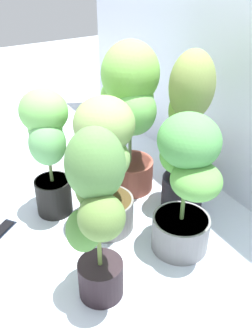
% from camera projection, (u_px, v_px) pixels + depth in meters
% --- Properties ---
extents(ground_plane, '(8.00, 8.00, 0.00)m').
position_uv_depth(ground_plane, '(91.00, 235.00, 1.93)').
color(ground_plane, silver).
rests_on(ground_plane, ground).
extents(mylar_back_wall, '(3.20, 0.01, 2.00)m').
position_uv_depth(mylar_back_wall, '(248.00, 11.00, 1.76)').
color(mylar_back_wall, silver).
rests_on(mylar_back_wall, ground).
extents(potted_plant_center, '(0.43, 0.37, 0.71)m').
position_uv_depth(potted_plant_center, '(104.00, 158.00, 1.78)').
color(potted_plant_center, slate).
rests_on(potted_plant_center, ground).
extents(potted_plant_back_left, '(0.45, 0.35, 0.87)m').
position_uv_depth(potted_plant_back_left, '(130.00, 106.00, 2.03)').
color(potted_plant_back_left, '#9A4C3D').
rests_on(potted_plant_back_left, ground).
extents(potted_plant_front_left, '(0.34, 0.32, 0.70)m').
position_uv_depth(potted_plant_front_left, '(47.00, 143.00, 1.88)').
color(potted_plant_front_left, black).
rests_on(potted_plant_front_left, ground).
extents(potted_plant_back_right, '(0.41, 0.31, 0.70)m').
position_uv_depth(potted_plant_back_right, '(186.00, 181.00, 1.65)').
color(potted_plant_back_right, gray).
rests_on(potted_plant_back_right, ground).
extents(potted_plant_back_center, '(0.31, 0.29, 0.87)m').
position_uv_depth(potted_plant_back_center, '(188.00, 125.00, 1.89)').
color(potted_plant_back_center, black).
rests_on(potted_plant_back_center, ground).
extents(potted_plant_front_right, '(0.35, 0.29, 0.78)m').
position_uv_depth(potted_plant_front_right, '(96.00, 209.00, 1.38)').
color(potted_plant_front_right, black).
rests_on(potted_plant_front_right, ground).
extents(cell_phone, '(0.14, 0.16, 0.01)m').
position_uv_depth(cell_phone, '(3.00, 228.00, 1.97)').
color(cell_phone, black).
rests_on(cell_phone, ground).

